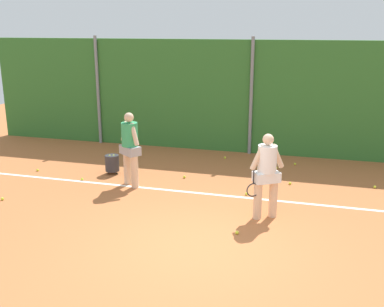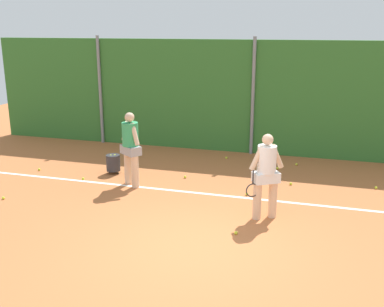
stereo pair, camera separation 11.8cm
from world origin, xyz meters
The scene contains 19 objects.
ground_plane centered at (0.00, 1.89, 0.00)m, with size 26.35×26.35×0.00m, color #B76638.
hedge_fence_backdrop centered at (0.00, 6.42, 1.67)m, with size 17.13×0.25×3.35m, color #33702D.
fence_post_left centered at (-4.94, 6.25, 1.72)m, with size 0.10×0.10×3.44m, color gray.
fence_post_center centered at (0.00, 6.25, 1.72)m, with size 0.10×0.10×3.44m, color gray.
court_baseline_paint centered at (0.00, 2.54, 0.00)m, with size 12.51×0.10×0.01m, color white.
player_foreground_near centered at (1.03, 1.57, 0.97)m, with size 0.67×0.54×1.73m.
player_midcourt centered at (-2.31, 2.61, 1.01)m, with size 0.63×0.56×1.79m.
ball_hopper centered at (-3.14, 3.32, 0.29)m, with size 0.36×0.36×0.51m.
tennis_ball_0 centered at (0.63, 0.65, 0.03)m, with size 0.07×0.07×0.07m, color #CCDB33.
tennis_ball_1 centered at (-4.68, 0.94, 0.03)m, with size 0.07×0.07×0.07m, color #CCDB33.
tennis_ball_2 centered at (0.94, 4.87, 0.03)m, with size 0.07×0.07×0.07m, color #CCDB33.
tennis_ball_3 centered at (1.41, 5.38, 0.03)m, with size 0.07×0.07×0.07m, color #CCDB33.
tennis_ball_4 centered at (-5.15, 2.97, 0.03)m, with size 0.07×0.07×0.07m, color #CCDB33.
tennis_ball_5 centered at (-0.59, 5.48, 0.03)m, with size 0.07×0.07×0.07m, color #CCDB33.
tennis_ball_6 centered at (-1.23, 3.48, 0.03)m, with size 0.07×0.07×0.07m, color #CCDB33.
tennis_ball_7 centered at (0.48, 2.71, 0.03)m, with size 0.07×0.07×0.07m, color #CCDB33.
tennis_ball_9 centered at (1.39, 3.71, 0.03)m, with size 0.07×0.07×0.07m, color #CCDB33.
tennis_ball_11 centered at (-3.64, 2.63, 0.03)m, with size 0.07×0.07×0.07m, color #CCDB33.
tennis_ball_13 centered at (3.35, 3.98, 0.03)m, with size 0.07×0.07×0.07m, color #CCDB33.
Camera 1 is at (1.90, -6.98, 3.72)m, focal length 42.49 mm.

